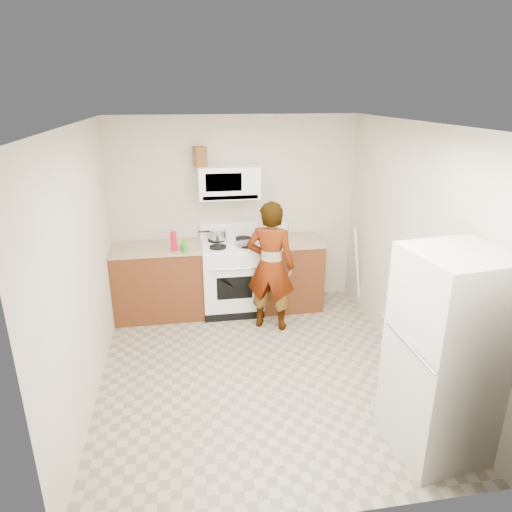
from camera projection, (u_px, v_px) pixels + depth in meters
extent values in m
plane|color=gray|center=(258.00, 371.00, 4.79)|extent=(3.60, 3.60, 0.00)
cube|color=beige|center=(235.00, 213.00, 6.03)|extent=(3.20, 0.02, 2.50)
cube|color=beige|center=(413.00, 250.00, 4.61)|extent=(0.02, 3.60, 2.50)
cube|color=#5B2B15|center=(159.00, 282.00, 5.86)|extent=(1.12, 0.62, 0.90)
cube|color=tan|center=(156.00, 248.00, 5.70)|extent=(1.14, 0.64, 0.03)
cube|color=#5B2B15|center=(289.00, 274.00, 6.13)|extent=(0.80, 0.62, 0.90)
cube|color=tan|center=(290.00, 241.00, 5.97)|extent=(0.82, 0.64, 0.03)
cube|color=white|center=(232.00, 278.00, 5.99)|extent=(0.76, 0.65, 0.90)
cube|color=white|center=(231.00, 245.00, 5.83)|extent=(0.76, 0.62, 0.03)
cube|color=white|center=(229.00, 230.00, 6.06)|extent=(0.76, 0.08, 0.20)
cube|color=white|center=(229.00, 182.00, 5.69)|extent=(0.76, 0.38, 0.40)
imported|color=tan|center=(271.00, 266.00, 5.43)|extent=(0.69, 0.58, 1.60)
cube|color=#BABBB7|center=(446.00, 356.00, 3.51)|extent=(0.77, 0.77, 1.70)
cylinder|color=white|center=(283.00, 230.00, 6.12)|extent=(0.17, 0.17, 0.16)
cube|color=brown|center=(200.00, 156.00, 5.53)|extent=(0.18, 0.18, 0.24)
cylinder|color=silver|center=(218.00, 234.00, 5.93)|extent=(0.25, 0.25, 0.12)
cube|color=silver|center=(247.00, 244.00, 5.75)|extent=(0.28, 0.22, 0.05)
cylinder|color=red|center=(174.00, 241.00, 5.52)|extent=(0.08, 0.08, 0.24)
cylinder|color=orange|center=(185.00, 244.00, 5.53)|extent=(0.07, 0.07, 0.17)
cylinder|color=#1A941C|center=(184.00, 246.00, 5.45)|extent=(0.06, 0.06, 0.17)
cylinder|color=white|center=(182.00, 247.00, 5.65)|extent=(0.30, 0.30, 0.01)
cylinder|color=white|center=(357.00, 269.00, 5.96)|extent=(0.23, 0.14, 1.15)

